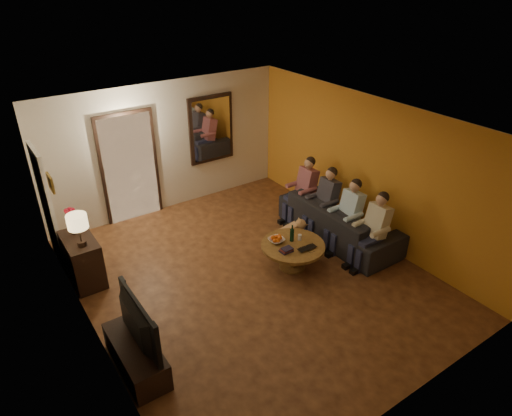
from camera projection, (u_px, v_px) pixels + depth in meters
floor at (251, 276)px, 7.48m from camera, size 5.00×6.00×0.01m
ceiling at (250, 123)px, 6.24m from camera, size 5.00×6.00×0.01m
back_wall at (167, 147)px, 9.03m from camera, size 5.00×0.02×2.60m
front_wall at (413, 321)px, 4.69m from camera, size 5.00×0.02×2.60m
left_wall at (83, 261)px, 5.62m from camera, size 0.02×6.00×2.60m
right_wall at (367, 169)px, 8.10m from camera, size 0.02×6.00×2.60m
orange_accent at (367, 169)px, 8.10m from camera, size 0.01×6.00×2.60m
kitchen_doorway at (130, 168)px, 8.74m from camera, size 1.00×0.06×2.10m
door_trim at (130, 169)px, 8.73m from camera, size 1.12×0.04×2.22m
fridge_glimpse at (143, 173)px, 8.94m from camera, size 0.45×0.03×1.70m
mirror_frame at (211, 129)px, 9.40m from camera, size 1.00×0.05×1.40m
mirror_glass at (212, 129)px, 9.38m from camera, size 0.86×0.02×1.26m
white_door at (47, 207)px, 7.44m from camera, size 0.06×0.85×2.04m
framed_art at (50, 183)px, 6.31m from camera, size 0.03×0.28×0.24m
art_canvas at (52, 183)px, 6.32m from camera, size 0.01×0.22×0.18m
dresser at (83, 260)px, 7.22m from camera, size 0.45×0.87×0.77m
table_lamp at (79, 230)px, 6.75m from camera, size 0.30×0.30×0.54m
flower_vase at (72, 221)px, 7.09m from camera, size 0.14×0.14×0.44m
tv_stand at (136, 356)px, 5.72m from camera, size 0.45×1.17×0.39m
tv at (131, 324)px, 5.48m from camera, size 1.12×0.15×0.65m
sofa at (339, 220)px, 8.38m from camera, size 2.43×0.96×0.71m
person_a at (374, 232)px, 7.56m from camera, size 0.60×0.40×1.20m
person_b at (348, 217)px, 8.00m from camera, size 0.60×0.40×1.20m
person_c at (325, 204)px, 8.43m from camera, size 0.60×0.40×1.20m
person_d at (304, 192)px, 8.86m from camera, size 0.60×0.40×1.20m
dog at (288, 234)px, 8.12m from camera, size 0.61×0.43×0.56m
coffee_table at (293, 256)px, 7.60m from camera, size 1.09×1.09×0.45m
bowl at (276, 240)px, 7.55m from camera, size 0.26×0.26×0.06m
oranges at (276, 237)px, 7.52m from camera, size 0.20×0.20×0.08m
wine_bottle at (292, 233)px, 7.52m from camera, size 0.07×0.07×0.31m
wine_glass at (300, 237)px, 7.60m from camera, size 0.06×0.06×0.10m
book_stack at (286, 250)px, 7.30m from camera, size 0.20×0.15×0.07m
laptop at (309, 250)px, 7.34m from camera, size 0.34×0.23×0.03m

